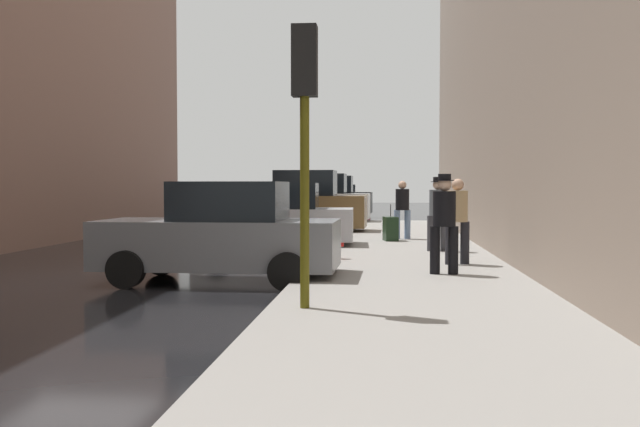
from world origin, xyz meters
TOP-DOWN VIEW (x-y plane):
  - ground_plane at (0.00, 0.00)m, footprint 120.00×120.00m
  - sidewalk at (6.00, 0.00)m, footprint 4.00×40.00m
  - parked_gray_coupe at (2.65, 0.08)m, footprint 4.23×2.12m
  - parked_silver_sedan at (2.65, 6.56)m, footprint 4.26×2.17m
  - parked_bronze_suv at (2.65, 12.43)m, footprint 4.65×2.16m
  - parked_white_van at (2.65, 19.21)m, footprint 4.66×2.18m
  - parked_black_suv at (2.65, 26.02)m, footprint 4.64×2.15m
  - parked_red_hatchback at (2.65, 32.67)m, footprint 4.23×2.12m
  - fire_hydrant at (4.45, 2.92)m, footprint 0.42×0.22m
  - traffic_light at (4.50, -3.28)m, footprint 0.32×0.32m
  - pedestrian_in_jeans at (6.06, 8.80)m, footprint 0.53×0.49m
  - pedestrian_in_tan_coat at (6.98, 2.03)m, footprint 0.53×0.49m
  - pedestrian_with_beanie at (6.80, 4.91)m, footprint 0.52×0.44m
  - pedestrian_with_fedora at (6.58, 0.40)m, footprint 0.51×0.42m
  - rolling_suitcase at (5.71, 8.02)m, footprint 0.46×0.62m

SIDE VIEW (x-z plane):
  - ground_plane at x=0.00m, z-range 0.00..0.00m
  - sidewalk at x=6.00m, z-range 0.00..0.15m
  - rolling_suitcase at x=5.71m, z-range -0.03..1.01m
  - fire_hydrant at x=4.45m, z-range 0.15..0.85m
  - parked_gray_coupe at x=2.65m, z-range -0.05..1.74m
  - parked_silver_sedan at x=2.65m, z-range -0.05..1.74m
  - parked_red_hatchback at x=2.65m, z-range -0.05..1.74m
  - parked_bronze_suv at x=2.65m, z-range -0.09..2.16m
  - parked_white_van at x=2.65m, z-range -0.09..2.16m
  - parked_black_suv at x=2.65m, z-range -0.09..2.16m
  - pedestrian_in_jeans at x=6.06m, z-range 0.25..1.96m
  - pedestrian_in_tan_coat at x=6.98m, z-range 0.25..1.96m
  - pedestrian_with_beanie at x=6.80m, z-range 0.25..2.02m
  - pedestrian_with_fedora at x=6.58m, z-range 0.25..2.02m
  - traffic_light at x=4.50m, z-range 0.96..4.56m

